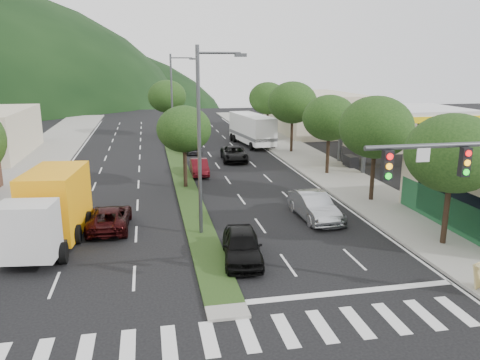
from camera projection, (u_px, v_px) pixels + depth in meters
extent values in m
plane|color=black|center=(225.00, 307.00, 17.97)|extent=(160.00, 160.00, 0.00)
cube|color=gray|center=(312.00, 161.00, 44.10)|extent=(5.00, 90.00, 0.15)
cube|color=gray|center=(24.00, 174.00, 39.27)|extent=(6.00, 90.00, 0.15)
cube|color=#1E3A15|center=(177.00, 160.00, 44.59)|extent=(1.60, 56.00, 0.12)
cube|color=silver|center=(235.00, 336.00, 16.07)|extent=(19.00, 2.20, 0.01)
cylinder|color=#47494C|center=(444.00, 145.00, 16.45)|extent=(6.00, 0.18, 0.18)
cube|color=black|center=(465.00, 162.00, 16.60)|extent=(0.35, 0.25, 1.05)
cube|color=black|center=(387.00, 166.00, 16.04)|extent=(0.35, 0.25, 1.05)
cube|color=silver|center=(396.00, 111.00, 41.28)|extent=(12.00, 8.00, 0.50)
cube|color=yellow|center=(395.00, 115.00, 41.36)|extent=(12.20, 8.20, 0.50)
cylinder|color=#47494C|center=(364.00, 147.00, 38.80)|extent=(0.36, 0.36, 4.60)
cylinder|color=#47494C|center=(451.00, 144.00, 40.32)|extent=(0.36, 0.36, 4.60)
cylinder|color=#47494C|center=(340.00, 138.00, 43.56)|extent=(0.36, 0.36, 4.60)
cylinder|color=#47494C|center=(418.00, 136.00, 45.07)|extent=(0.36, 0.36, 4.60)
cube|color=black|center=(350.00, 162.00, 41.60)|extent=(0.80, 1.60, 1.10)
cube|color=black|center=(432.00, 158.00, 43.12)|extent=(0.80, 1.60, 1.10)
cube|color=beige|center=(314.00, 113.00, 62.88)|extent=(10.00, 16.00, 5.20)
cylinder|color=black|center=(446.00, 209.00, 23.57)|extent=(0.28, 0.28, 3.64)
ellipsoid|color=black|center=(453.00, 153.00, 22.87)|extent=(4.60, 4.60, 3.91)
cylinder|color=black|center=(373.00, 172.00, 31.16)|extent=(0.28, 0.28, 3.81)
ellipsoid|color=black|center=(376.00, 127.00, 30.43)|extent=(4.80, 4.80, 4.08)
cylinder|color=black|center=(328.00, 152.00, 38.79)|extent=(0.28, 0.28, 3.58)
ellipsoid|color=black|center=(329.00, 118.00, 38.11)|extent=(4.40, 4.40, 3.74)
cylinder|color=black|center=(292.00, 133.00, 48.26)|extent=(0.28, 0.28, 3.92)
ellipsoid|color=black|center=(293.00, 102.00, 47.51)|extent=(5.00, 5.00, 4.25)
cylinder|color=black|center=(267.00, 122.00, 57.80)|extent=(0.28, 0.28, 3.70)
ellipsoid|color=black|center=(268.00, 98.00, 57.09)|extent=(4.60, 4.60, 3.91)
cylinder|color=black|center=(185.00, 164.00, 34.65)|extent=(0.28, 0.28, 3.36)
ellipsoid|color=black|center=(184.00, 129.00, 34.01)|extent=(4.00, 4.00, 3.40)
cylinder|color=black|center=(168.00, 120.00, 59.33)|extent=(0.28, 0.28, 3.81)
ellipsoid|color=black|center=(167.00, 96.00, 58.60)|extent=(4.80, 4.80, 4.08)
cylinder|color=#47494C|center=(199.00, 144.00, 24.36)|extent=(0.20, 0.20, 10.00)
cylinder|color=#47494C|center=(219.00, 53.00, 23.45)|extent=(2.20, 0.12, 0.12)
cube|color=#47494C|center=(241.00, 55.00, 23.68)|extent=(0.60, 0.25, 0.18)
cylinder|color=#47494C|center=(172.00, 104.00, 48.14)|extent=(0.20, 0.20, 10.00)
cylinder|color=#47494C|center=(181.00, 58.00, 47.23)|extent=(2.20, 0.12, 0.12)
cube|color=#47494C|center=(192.00, 59.00, 47.46)|extent=(0.60, 0.25, 0.18)
imported|color=#A8AAAF|center=(313.00, 206.00, 27.99)|extent=(1.89, 4.91, 1.60)
imported|color=black|center=(110.00, 218.00, 26.30)|extent=(2.38, 4.83, 1.32)
imported|color=black|center=(242.00, 246.00, 22.04)|extent=(2.30, 4.59, 1.50)
imported|color=#54545A|center=(320.00, 209.00, 27.92)|extent=(2.25, 4.53, 1.27)
imported|color=#4B0C12|center=(199.00, 167.00, 39.07)|extent=(1.45, 3.93, 1.29)
imported|color=black|center=(234.00, 154.00, 44.55)|extent=(2.61, 5.08, 1.37)
imported|color=#45454A|center=(191.00, 146.00, 48.61)|extent=(2.23, 4.41, 1.44)
cube|color=silver|center=(28.00, 231.00, 20.93)|extent=(2.66, 2.08, 2.59)
cube|color=#FFA20D|center=(56.00, 202.00, 24.93)|extent=(3.14, 5.01, 3.49)
cube|color=black|center=(53.00, 233.00, 24.41)|extent=(3.03, 6.75, 0.34)
cylinder|color=black|center=(63.00, 253.00, 21.80)|extent=(0.46, 1.05, 1.01)
cylinder|color=black|center=(6.00, 255.00, 21.61)|extent=(0.46, 1.05, 1.01)
cylinder|color=black|center=(77.00, 234.00, 24.17)|extent=(0.46, 1.05, 1.01)
cylinder|color=black|center=(26.00, 236.00, 23.99)|extent=(0.46, 1.05, 1.01)
cylinder|color=black|center=(87.00, 220.00, 26.33)|extent=(0.46, 1.05, 1.01)
cylinder|color=black|center=(40.00, 221.00, 26.14)|extent=(0.46, 1.05, 1.01)
cube|color=white|center=(252.00, 128.00, 52.91)|extent=(3.66, 9.18, 2.98)
cube|color=slate|center=(252.00, 135.00, 53.09)|extent=(3.72, 9.19, 0.35)
cylinder|color=black|center=(232.00, 137.00, 56.16)|extent=(0.46, 0.93, 0.89)
cylinder|color=black|center=(251.00, 136.00, 56.94)|extent=(0.46, 0.93, 0.89)
cylinder|color=black|center=(235.00, 138.00, 55.18)|extent=(0.46, 0.93, 0.89)
cylinder|color=black|center=(254.00, 137.00, 55.96)|extent=(0.46, 0.93, 0.89)
cylinder|color=black|center=(251.00, 146.00, 49.93)|extent=(0.46, 0.93, 0.89)
cylinder|color=black|center=(273.00, 145.00, 50.72)|extent=(0.46, 0.93, 0.89)
cube|color=#CBBA7B|center=(478.00, 275.00, 19.16)|extent=(0.67, 0.48, 1.02)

